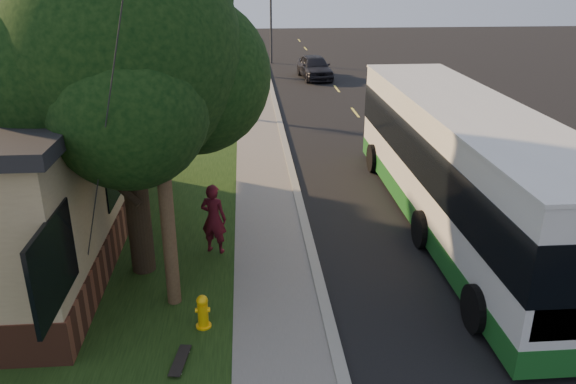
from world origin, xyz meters
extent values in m
plane|color=black|center=(0.00, 0.00, 0.00)|extent=(120.00, 120.00, 0.00)
cube|color=black|center=(4.00, 10.00, 0.01)|extent=(8.00, 80.00, 0.01)
cube|color=gray|center=(0.00, 10.00, 0.06)|extent=(0.25, 80.00, 0.12)
cube|color=slate|center=(-1.00, 10.00, 0.04)|extent=(2.00, 80.00, 0.08)
cube|color=black|center=(-4.50, 10.00, 0.04)|extent=(5.00, 80.00, 0.07)
cylinder|color=yellow|center=(-2.60, 0.00, 0.35)|extent=(0.22, 0.22, 0.55)
sphere|color=yellow|center=(-2.60, 0.00, 0.69)|extent=(0.24, 0.24, 0.24)
cylinder|color=yellow|center=(-2.60, 0.00, 0.47)|extent=(0.30, 0.10, 0.10)
cylinder|color=yellow|center=(-2.60, 0.00, 0.47)|extent=(0.10, 0.18, 0.10)
cylinder|color=yellow|center=(-2.60, 0.00, 0.09)|extent=(0.32, 0.32, 0.04)
cylinder|color=#473321|center=(-3.30, 1.00, 4.57)|extent=(0.30, 0.30, 9.00)
cylinder|color=#2D2D30|center=(-4.20, -0.10, 3.80)|extent=(2.52, 3.21, 7.60)
cylinder|color=black|center=(-4.20, 2.50, 2.07)|extent=(0.56, 0.56, 4.00)
sphere|color=black|center=(-4.20, 2.50, 5.27)|extent=(5.20, 5.20, 5.20)
sphere|color=black|center=(-2.80, 3.10, 4.67)|extent=(3.60, 3.60, 3.60)
sphere|color=black|center=(-5.40, 2.10, 4.97)|extent=(3.80, 3.80, 3.80)
sphere|color=black|center=(-3.90, 1.20, 4.37)|extent=(3.20, 3.20, 3.20)
sphere|color=black|center=(-4.80, 3.90, 5.67)|extent=(3.40, 3.40, 3.40)
sphere|color=black|center=(-3.30, 3.70, 6.27)|extent=(3.00, 3.00, 3.00)
cylinder|color=black|center=(-3.50, 18.00, 1.72)|extent=(0.24, 0.24, 3.30)
cylinder|color=black|center=(-3.50, 18.00, 3.37)|extent=(1.38, 0.57, 2.01)
cylinder|color=black|center=(-3.50, 18.00, 3.37)|extent=(0.74, 1.21, 1.58)
cylinder|color=black|center=(-3.50, 18.00, 3.37)|extent=(0.65, 1.05, 1.95)
cylinder|color=black|center=(-3.50, 18.00, 3.37)|extent=(1.28, 0.53, 1.33)
cylinder|color=black|center=(-3.50, 18.00, 3.37)|extent=(0.75, 1.21, 1.70)
cylinder|color=black|center=(-3.00, 30.00, 1.58)|extent=(0.24, 0.24, 3.03)
cylinder|color=black|center=(-3.00, 30.00, 3.10)|extent=(1.38, 0.57, 2.01)
cylinder|color=black|center=(-3.00, 30.00, 3.10)|extent=(0.74, 1.21, 1.58)
cylinder|color=black|center=(-3.00, 30.00, 3.10)|extent=(0.65, 1.05, 1.95)
cylinder|color=black|center=(-3.00, 30.00, 3.10)|extent=(1.28, 0.53, 1.33)
cylinder|color=black|center=(-3.00, 30.00, 3.10)|extent=(0.75, 1.21, 1.70)
cylinder|color=#2D2D30|center=(0.50, 34.00, 2.75)|extent=(0.16, 0.16, 5.50)
imported|color=black|center=(0.50, 34.00, 4.50)|extent=(0.18, 0.22, 1.10)
cube|color=silver|center=(4.34, 4.39, 2.03)|extent=(2.74, 13.17, 2.96)
cube|color=#19591F|center=(4.34, 4.39, 0.49)|extent=(2.76, 13.19, 0.60)
cube|color=black|center=(4.34, 4.39, 2.25)|extent=(2.78, 13.21, 1.21)
cube|color=#FFF2CC|center=(3.52, -2.17, 0.60)|extent=(0.27, 0.04, 0.16)
cube|color=silver|center=(4.34, 4.39, 3.53)|extent=(2.79, 13.22, 0.08)
cylinder|color=black|center=(2.97, -0.44, 0.50)|extent=(0.31, 1.01, 1.01)
cylinder|color=black|center=(2.97, 3.29, 0.50)|extent=(0.31, 1.01, 1.01)
cylinder|color=black|center=(5.71, 3.29, 0.50)|extent=(0.31, 1.01, 1.01)
cylinder|color=black|center=(2.97, 9.22, 0.50)|extent=(0.31, 1.01, 1.01)
cylinder|color=black|center=(5.71, 9.22, 0.50)|extent=(0.31, 1.01, 1.01)
imported|color=#4B0F19|center=(-2.50, 3.30, 1.00)|extent=(0.79, 0.65, 1.86)
cube|color=black|center=(-2.97, -1.13, 0.14)|extent=(0.36, 0.93, 0.02)
cylinder|color=silver|center=(-3.02, -1.45, 0.10)|extent=(0.21, 0.09, 0.06)
cylinder|color=silver|center=(-2.92, -0.82, 0.10)|extent=(0.21, 0.09, 0.06)
cube|color=black|center=(-9.50, 8.64, 0.59)|extent=(1.54, 1.38, 1.09)
cube|color=black|center=(-9.50, 8.64, 1.17)|extent=(1.60, 1.44, 0.07)
imported|color=black|center=(3.05, 27.48, 0.77)|extent=(2.23, 4.67, 1.54)
camera|label=1|loc=(-1.61, -9.80, 6.98)|focal=35.00mm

